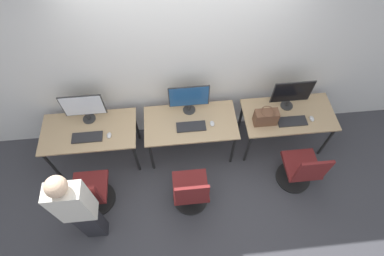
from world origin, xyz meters
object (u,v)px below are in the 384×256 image
object	(u,v)px
keyboard_left	(87,137)
keyboard_center	(191,127)
mouse_left	(109,135)
mouse_center	(212,124)
office_chair_left	(91,193)
keyboard_right	(292,121)
mouse_right	(312,119)
office_chair_center	(191,192)
monitor_right	(292,93)
person_left	(78,209)
monitor_left	(83,107)
office_chair_right	(301,171)
monitor_center	(189,98)
handbag	(266,117)

from	to	relation	value
keyboard_left	keyboard_center	world-z (taller)	same
mouse_left	mouse_center	bearing A→B (deg)	2.14
office_chair_left	keyboard_right	world-z (taller)	office_chair_left
keyboard_left	mouse_right	world-z (taller)	mouse_right
mouse_right	office_chair_center	bearing A→B (deg)	-156.79
keyboard_center	monitor_right	bearing A→B (deg)	9.35
person_left	keyboard_right	world-z (taller)	person_left
monitor_left	person_left	size ratio (longest dim) A/B	0.33
person_left	mouse_right	size ratio (longest dim) A/B	17.48
office_chair_right	keyboard_right	bearing A→B (deg)	96.85
monitor_right	mouse_right	world-z (taller)	monitor_right
monitor_center	keyboard_center	distance (m)	0.38
keyboard_right	mouse_right	distance (m)	0.27
keyboard_left	person_left	size ratio (longest dim) A/B	0.24
keyboard_right	monitor_left	bearing A→B (deg)	173.36
mouse_right	keyboard_left	bearing A→B (deg)	179.93
keyboard_left	handbag	distance (m)	2.31
monitor_left	mouse_center	bearing A→B (deg)	-8.67
monitor_center	office_chair_right	xyz separation A→B (m)	(1.41, -0.88, -0.61)
office_chair_left	monitor_center	world-z (taller)	monitor_center
mouse_left	office_chair_center	xyz separation A→B (m)	(0.98, -0.73, -0.37)
keyboard_right	person_left	bearing A→B (deg)	-159.94
mouse_center	office_chair_center	bearing A→B (deg)	-114.77
mouse_left	keyboard_right	size ratio (longest dim) A/B	0.23
mouse_left	mouse_right	bearing A→B (deg)	-0.04
mouse_center	monitor_right	world-z (taller)	monitor_right
mouse_right	office_chair_right	size ratio (longest dim) A/B	0.10
keyboard_right	mouse_center	bearing A→B (deg)	176.50
monitor_left	mouse_center	xyz separation A→B (m)	(1.62, -0.25, -0.25)
monitor_left	person_left	world-z (taller)	person_left
monitor_center	mouse_right	world-z (taller)	monitor_center
mouse_left	handbag	xyz separation A→B (m)	(2.03, 0.01, 0.10)
monitor_right	keyboard_right	size ratio (longest dim) A/B	1.37
mouse_left	handbag	distance (m)	2.03
monitor_left	office_chair_center	distance (m)	1.74
person_left	handbag	xyz separation A→B (m)	(2.28, 1.00, -0.03)
monitor_left	mouse_left	world-z (taller)	monitor_left
mouse_left	mouse_center	world-z (taller)	same
office_chair_left	monitor_right	distance (m)	2.89
office_chair_left	mouse_center	world-z (taller)	office_chair_left
person_left	handbag	world-z (taller)	person_left
monitor_left	office_chair_left	size ratio (longest dim) A/B	0.60
keyboard_center	mouse_right	xyz separation A→B (m)	(1.61, -0.04, 0.01)
keyboard_left	keyboard_right	xyz separation A→B (m)	(2.68, -0.02, 0.00)
office_chair_center	keyboard_right	bearing A→B (deg)	26.63
mouse_right	monitor_right	bearing A→B (deg)	136.40
monitor_right	handbag	distance (m)	0.46
monitor_right	handbag	size ratio (longest dim) A/B	1.76
mouse_left	mouse_center	distance (m)	1.34
office_chair_center	keyboard_right	world-z (taller)	office_chair_center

